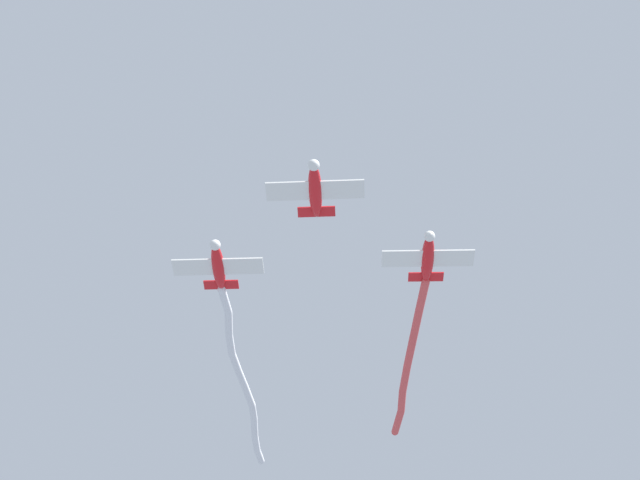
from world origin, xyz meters
TOP-DOWN VIEW (x-y plane):
  - airplane_lead at (-1.58, -4.70)m, footprint 7.81×6.00m
  - airplane_left_wing at (9.38, -0.33)m, footprint 7.83×5.99m
  - smoke_trail_left_wing at (12.28, 12.41)m, footprint 5.15×20.89m
  - airplane_right_wing at (-7.07, 5.75)m, footprint 7.82×6.00m
  - smoke_trail_right_wing at (-1.26, 21.57)m, footprint 10.67×27.01m

SIDE VIEW (x-z plane):
  - smoke_trail_left_wing at x=12.28m, z-range 58.34..60.07m
  - airplane_lead at x=-1.58m, z-range 58.82..60.75m
  - airplane_left_wing at x=9.38m, z-range 58.82..60.75m
  - airplane_right_wing at x=-7.07m, z-range 59.12..61.05m
  - smoke_trail_right_wing at x=-1.26m, z-range 59.46..61.91m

